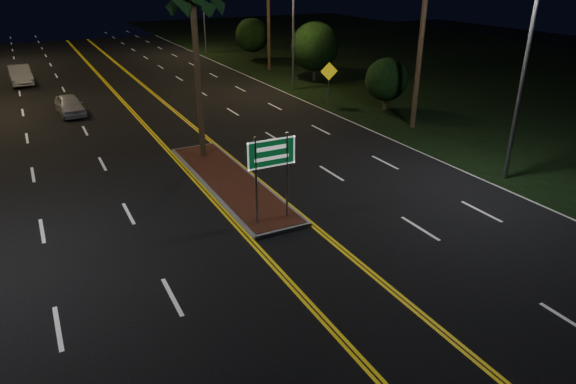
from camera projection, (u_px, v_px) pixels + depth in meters
ground at (310, 259)px, 16.39m from camera, size 120.00×120.00×0.00m
grass_right at (453, 63)px, 49.31m from camera, size 40.00×110.00×0.01m
median_island at (230, 181)px, 22.05m from camera, size 2.25×10.25×0.17m
highway_sign at (272, 161)px, 17.70m from camera, size 1.80×0.08×3.20m
streetlight_right_near at (522, 47)px, 20.19m from camera, size 1.91×0.44×9.00m
streetlight_right_mid at (289, 11)px, 36.45m from camera, size 1.91×0.44×9.00m
shrub_near at (386, 80)px, 32.66m from camera, size 2.70×2.70×3.30m
shrub_mid at (315, 46)px, 40.68m from camera, size 3.78×3.78×4.62m
shrub_far at (252, 35)px, 50.51m from camera, size 3.24×3.24×3.96m
car_near at (69, 103)px, 32.01m from camera, size 2.13×4.40×1.43m
car_far at (20, 73)px, 40.32m from camera, size 2.43×5.14×1.68m
warning_sign at (329, 77)px, 33.89m from camera, size 1.16×0.27×2.82m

